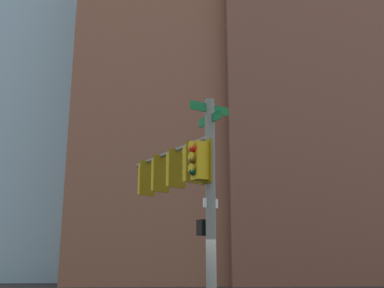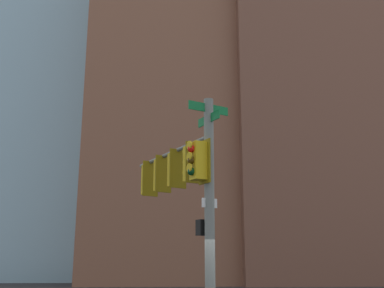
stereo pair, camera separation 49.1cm
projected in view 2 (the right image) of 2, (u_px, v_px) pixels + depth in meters
name	position (u px, v px, depth m)	size (l,w,h in m)	color
signal_pole_assembly	(184.00, 182.00, 13.32)	(4.51, 2.49, 6.23)	slate
building_brick_nearside	(312.00, 127.00, 57.68)	(22.27, 21.81, 36.71)	brown
building_brick_midblock	(172.00, 100.00, 57.86)	(21.22, 18.06, 43.13)	brown
building_glass_tower	(135.00, 8.00, 78.56)	(32.47, 32.43, 87.08)	#8CB2C6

